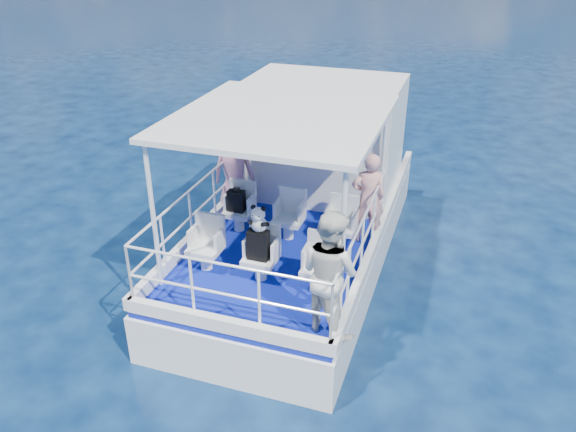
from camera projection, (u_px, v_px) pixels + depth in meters
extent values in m
plane|color=#071734|center=(285.00, 288.00, 9.79)|extent=(2000.00, 2000.00, 0.00)
cube|color=white|center=(302.00, 259.00, 10.63)|extent=(3.00, 7.00, 1.60)
cube|color=#0A1790|center=(302.00, 219.00, 10.24)|extent=(2.90, 6.90, 0.10)
cube|color=white|center=(323.00, 137.00, 10.80)|extent=(2.85, 2.00, 2.20)
cube|color=white|center=(280.00, 117.00, 8.17)|extent=(3.00, 3.20, 0.08)
cylinder|color=white|center=(153.00, 218.00, 7.81)|extent=(0.07, 0.07, 2.20)
cylinder|color=white|center=(342.00, 250.00, 7.05)|extent=(0.07, 0.07, 2.20)
cylinder|color=white|center=(236.00, 148.00, 10.25)|extent=(0.07, 0.07, 2.20)
cylinder|color=white|center=(383.00, 166.00, 9.49)|extent=(0.07, 0.07, 2.20)
cube|color=silver|center=(239.00, 220.00, 9.71)|extent=(0.48, 0.46, 0.38)
cube|color=silver|center=(288.00, 228.00, 9.45)|extent=(0.48, 0.46, 0.38)
cube|color=silver|center=(340.00, 236.00, 9.20)|extent=(0.48, 0.46, 0.38)
cube|color=silver|center=(206.00, 257.00, 8.61)|extent=(0.48, 0.46, 0.38)
cube|color=silver|center=(261.00, 268.00, 8.36)|extent=(0.48, 0.46, 0.38)
cube|color=silver|center=(319.00, 278.00, 8.11)|extent=(0.48, 0.46, 0.38)
imported|color=#C8819A|center=(234.00, 172.00, 10.09)|extent=(0.64, 0.50, 1.54)
imported|color=pink|center=(368.00, 198.00, 9.13)|extent=(0.67, 0.56, 1.56)
imported|color=silver|center=(330.00, 273.00, 7.02)|extent=(1.05, 0.98, 1.73)
cube|color=black|center=(236.00, 201.00, 9.51)|extent=(0.29, 0.16, 0.38)
cube|color=black|center=(258.00, 245.00, 8.12)|extent=(0.31, 0.17, 0.46)
cube|color=black|center=(236.00, 189.00, 9.41)|extent=(0.10, 0.06, 0.06)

